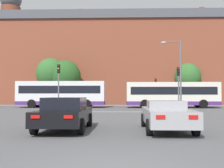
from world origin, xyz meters
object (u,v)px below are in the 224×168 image
object	(u,v)px
bus_crossing_trailing	(61,94)
street_lamp_junction	(177,67)
traffic_light_near_left	(59,80)
pedestrian_waiting	(90,99)
car_saloon_left	(65,113)
bus_crossing_lead	(172,94)
car_roadster_right	(166,115)
traffic_light_near_right	(178,81)
traffic_light_far_left	(83,88)
traffic_light_far_right	(156,87)

from	to	relation	value
bus_crossing_trailing	street_lamp_junction	world-z (taller)	street_lamp_junction
traffic_light_near_left	pedestrian_waiting	xyz separation A→B (m)	(1.47, 13.89, -1.95)
car_saloon_left	bus_crossing_trailing	bearing A→B (deg)	102.35
bus_crossing_lead	street_lamp_junction	world-z (taller)	street_lamp_junction
car_saloon_left	car_roadster_right	bearing A→B (deg)	-1.45
traffic_light_near_left	car_saloon_left	bearing A→B (deg)	-76.25
bus_crossing_lead	traffic_light_near_right	world-z (taller)	traffic_light_near_right
car_saloon_left	pedestrian_waiting	world-z (taller)	pedestrian_waiting
bus_crossing_trailing	pedestrian_waiting	distance (m)	6.75
car_saloon_left	traffic_light_far_left	xyz separation A→B (m)	(-2.99, 27.78, 1.73)
traffic_light_far_right	traffic_light_near_right	bearing A→B (deg)	-88.42
car_saloon_left	pedestrian_waiting	bearing A→B (deg)	93.85
traffic_light_far_right	bus_crossing_trailing	bearing A→B (deg)	-153.30
bus_crossing_trailing	street_lamp_junction	bearing A→B (deg)	-122.47
traffic_light_far_left	car_roadster_right	bearing A→B (deg)	-75.15
car_roadster_right	traffic_light_far_right	world-z (taller)	traffic_light_far_right
car_saloon_left	bus_crossing_lead	distance (m)	22.89
bus_crossing_lead	street_lamp_junction	xyz separation A→B (m)	(-0.91, -7.60, 2.44)
bus_crossing_trailing	traffic_light_far_right	world-z (taller)	traffic_light_far_right
traffic_light_far_left	bus_crossing_lead	bearing A→B (deg)	-29.65
street_lamp_junction	bus_crossing_lead	bearing A→B (deg)	83.21
car_saloon_left	pedestrian_waiting	size ratio (longest dim) A/B	2.83
traffic_light_near_right	pedestrian_waiting	world-z (taller)	traffic_light_near_right
pedestrian_waiting	car_roadster_right	bearing A→B (deg)	-179.12
traffic_light_far_left	pedestrian_waiting	bearing A→B (deg)	-11.56
traffic_light_far_left	traffic_light_near_left	bearing A→B (deg)	-91.44
bus_crossing_lead	traffic_light_far_left	xyz separation A→B (m)	(-11.53, 6.56, 0.85)
bus_crossing_lead	pedestrian_waiting	world-z (taller)	bus_crossing_lead
traffic_light_far_left	traffic_light_near_right	distance (m)	17.67
traffic_light_far_right	car_saloon_left	bearing A→B (deg)	-105.06
traffic_light_far_left	traffic_light_far_right	xyz separation A→B (m)	(10.41, -0.20, 0.14)
street_lamp_junction	car_roadster_right	bearing A→B (deg)	-103.23
bus_crossing_lead	pedestrian_waiting	xyz separation A→B (m)	(-10.41, 6.33, -0.63)
car_roadster_right	bus_crossing_trailing	xyz separation A→B (m)	(-9.12, 21.58, 1.02)
car_saloon_left	traffic_light_far_left	size ratio (longest dim) A/B	1.31
car_roadster_right	traffic_light_far_right	distance (m)	27.92
traffic_light_far_left	traffic_light_far_right	distance (m)	10.41
car_saloon_left	street_lamp_junction	world-z (taller)	street_lamp_junction
bus_crossing_trailing	traffic_light_near_right	bearing A→B (deg)	-121.56
bus_crossing_trailing	pedestrian_waiting	size ratio (longest dim) A/B	6.24
bus_crossing_trailing	car_saloon_left	bearing A→B (deg)	-167.62
traffic_light_far_right	traffic_light_near_right	world-z (taller)	traffic_light_near_right
traffic_light_far_right	traffic_light_near_right	distance (m)	13.79
bus_crossing_trailing	traffic_light_far_left	size ratio (longest dim) A/B	2.89
traffic_light_far_left	traffic_light_near_left	world-z (taller)	traffic_light_near_left
car_roadster_right	bus_crossing_lead	world-z (taller)	bus_crossing_lead
traffic_light_far_right	street_lamp_junction	distance (m)	14.04
traffic_light_far_right	pedestrian_waiting	distance (m)	9.43
bus_crossing_lead	bus_crossing_trailing	xyz separation A→B (m)	(-13.25, 0.26, 0.08)
bus_crossing_trailing	bus_crossing_lead	bearing A→B (deg)	-91.11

